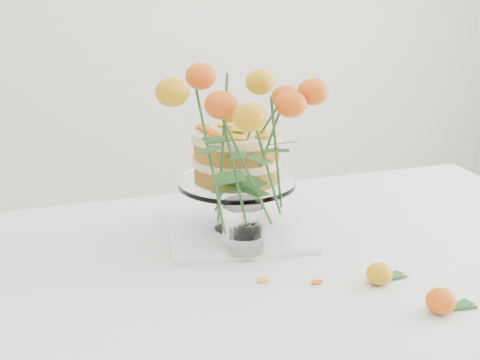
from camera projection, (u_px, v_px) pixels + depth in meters
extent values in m
cube|color=tan|center=(298.00, 264.00, 1.46)|extent=(1.40, 0.90, 0.04)
cylinder|color=tan|center=(432.00, 296.00, 2.09)|extent=(0.06, 0.06, 0.71)
cube|color=white|center=(299.00, 254.00, 1.45)|extent=(1.42, 0.92, 0.01)
cube|color=white|center=(235.00, 222.00, 1.90)|extent=(1.42, 0.01, 0.20)
cube|color=white|center=(237.00, 229.00, 1.56)|extent=(0.36, 0.36, 0.01)
cylinder|color=white|center=(237.00, 202.00, 1.54)|extent=(0.03, 0.03, 0.09)
cylinder|color=white|center=(237.00, 182.00, 1.52)|extent=(0.27, 0.27, 0.01)
cylinder|color=olive|center=(237.00, 172.00, 1.51)|extent=(0.26, 0.26, 0.04)
cylinder|color=beige|center=(237.00, 160.00, 1.50)|extent=(0.27, 0.27, 0.02)
cylinder|color=olive|center=(237.00, 148.00, 1.50)|extent=(0.26, 0.26, 0.04)
cylinder|color=beige|center=(237.00, 135.00, 1.49)|extent=(0.27, 0.27, 0.02)
cylinder|color=white|center=(243.00, 252.00, 1.44)|extent=(0.07, 0.07, 0.01)
cylinder|color=white|center=(243.00, 228.00, 1.42)|extent=(0.09, 0.09, 0.10)
ellipsoid|color=gold|center=(379.00, 274.00, 1.31)|extent=(0.05, 0.05, 0.04)
cylinder|color=#285220|center=(394.00, 279.00, 1.33)|extent=(0.06, 0.01, 0.01)
ellipsoid|color=orange|center=(441.00, 301.00, 1.20)|extent=(0.06, 0.06, 0.05)
cylinder|color=#285220|center=(460.00, 309.00, 1.21)|extent=(0.07, 0.01, 0.01)
ellipsoid|color=yellow|center=(262.00, 280.00, 1.32)|extent=(0.03, 0.02, 0.00)
ellipsoid|color=yellow|center=(317.00, 282.00, 1.31)|extent=(0.03, 0.02, 0.00)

